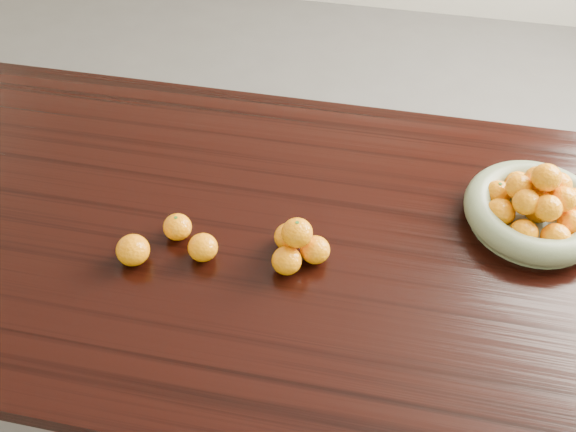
% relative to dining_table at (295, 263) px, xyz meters
% --- Properties ---
extents(ground, '(5.00, 5.00, 0.00)m').
position_rel_dining_table_xyz_m(ground, '(0.00, 0.00, -0.66)').
color(ground, '#514F4D').
rests_on(ground, ground).
extents(dining_table, '(2.00, 1.00, 0.75)m').
position_rel_dining_table_xyz_m(dining_table, '(0.00, 0.00, 0.00)').
color(dining_table, black).
rests_on(dining_table, ground).
extents(fruit_bowl, '(0.30, 0.30, 0.16)m').
position_rel_dining_table_xyz_m(fruit_bowl, '(0.50, 0.15, 0.13)').
color(fruit_bowl, gray).
rests_on(fruit_bowl, dining_table).
extents(orange_pyramid, '(0.12, 0.13, 0.11)m').
position_rel_dining_table_xyz_m(orange_pyramid, '(0.01, -0.06, 0.13)').
color(orange_pyramid, orange).
rests_on(orange_pyramid, dining_table).
extents(loose_orange_0, '(0.06, 0.06, 0.06)m').
position_rel_dining_table_xyz_m(loose_orange_0, '(-0.25, -0.05, 0.12)').
color(loose_orange_0, orange).
rests_on(loose_orange_0, dining_table).
extents(loose_orange_1, '(0.07, 0.07, 0.06)m').
position_rel_dining_table_xyz_m(loose_orange_1, '(-0.31, -0.13, 0.12)').
color(loose_orange_1, orange).
rests_on(loose_orange_1, dining_table).
extents(loose_orange_2, '(0.06, 0.06, 0.06)m').
position_rel_dining_table_xyz_m(loose_orange_2, '(-0.18, -0.10, 0.12)').
color(loose_orange_2, orange).
rests_on(loose_orange_2, dining_table).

